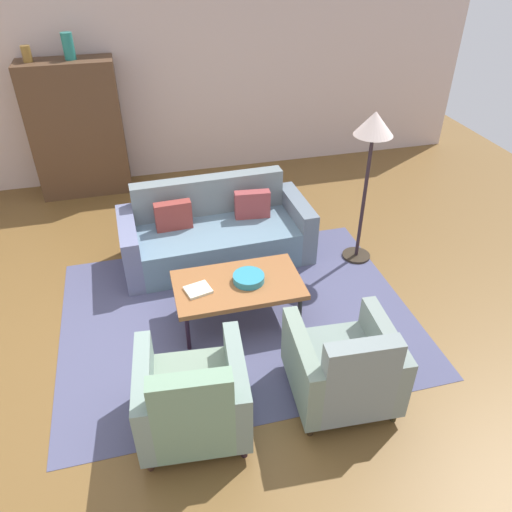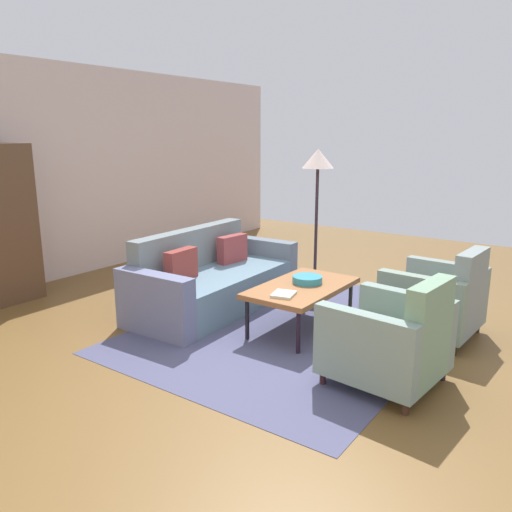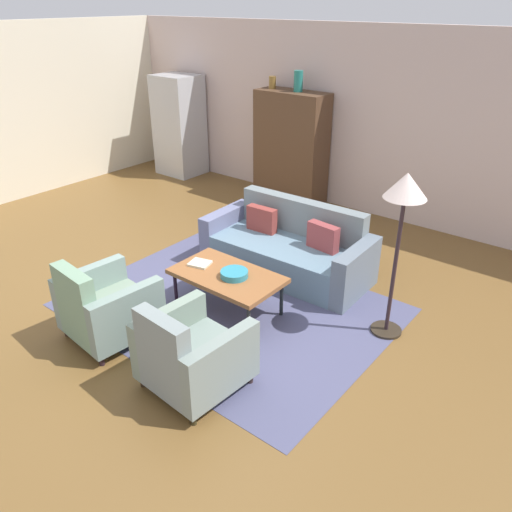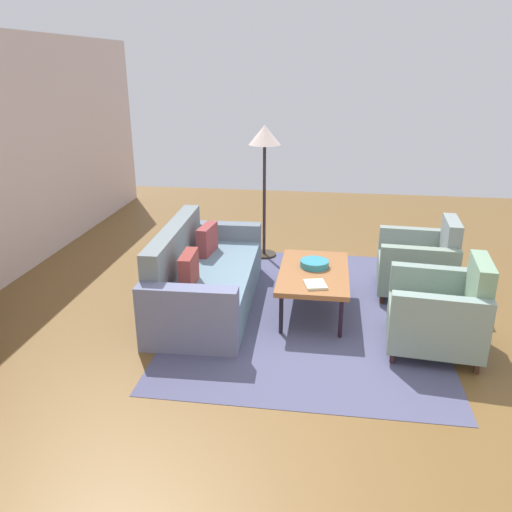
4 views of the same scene
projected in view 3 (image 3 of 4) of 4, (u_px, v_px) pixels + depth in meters
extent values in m
plane|color=brown|center=(194.00, 302.00, 5.80)|extent=(11.48, 11.48, 0.00)
cube|color=beige|center=(362.00, 122.00, 7.78)|extent=(9.57, 0.12, 2.80)
cube|color=#4C4E6E|center=(231.00, 307.00, 5.71)|extent=(3.40, 2.60, 0.01)
cube|color=slate|center=(286.00, 257.00, 6.35)|extent=(1.77, 0.96, 0.42)
cube|color=slate|center=(302.00, 232.00, 6.50)|extent=(1.75, 0.24, 0.86)
cube|color=slate|center=(356.00, 273.00, 5.79)|extent=(0.21, 0.91, 0.62)
cube|color=slate|center=(227.00, 231.00, 6.81)|extent=(0.21, 0.91, 0.62)
cube|color=brown|center=(323.00, 237.00, 6.01)|extent=(0.41, 0.16, 0.32)
cube|color=brown|center=(262.00, 219.00, 6.49)|extent=(0.41, 0.14, 0.32)
cylinder|color=black|center=(210.00, 270.00, 6.08)|extent=(0.04, 0.04, 0.40)
cylinder|color=black|center=(281.00, 299.00, 5.49)|extent=(0.04, 0.04, 0.40)
cylinder|color=black|center=(176.00, 288.00, 5.69)|extent=(0.04, 0.04, 0.40)
cylinder|color=#272823|center=(249.00, 322.00, 5.10)|extent=(0.04, 0.04, 0.40)
cube|color=brown|center=(227.00, 276.00, 5.48)|extent=(1.20, 0.70, 0.05)
cylinder|color=#2F1A1F|center=(124.00, 305.00, 5.65)|extent=(0.05, 0.05, 0.10)
cylinder|color=#2B2A10|center=(160.00, 330.00, 5.23)|extent=(0.05, 0.05, 0.10)
cylinder|color=#3A2319|center=(67.00, 331.00, 5.22)|extent=(0.05, 0.05, 0.10)
cylinder|color=black|center=(102.00, 361.00, 4.80)|extent=(0.05, 0.05, 0.10)
cube|color=gray|center=(111.00, 314.00, 5.13)|extent=(0.63, 0.85, 0.30)
cube|color=gray|center=(77.00, 307.00, 4.81)|extent=(0.57, 0.19, 0.78)
cube|color=gray|center=(92.00, 291.00, 5.28)|extent=(0.20, 0.81, 0.56)
cube|color=gray|center=(128.00, 317.00, 4.86)|extent=(0.20, 0.81, 0.56)
cylinder|color=#361F11|center=(200.00, 347.00, 4.98)|extent=(0.05, 0.05, 0.10)
cylinder|color=#322223|center=(250.00, 378.00, 4.58)|extent=(0.05, 0.05, 0.10)
cylinder|color=#302212|center=(143.00, 381.00, 4.54)|extent=(0.05, 0.05, 0.10)
cylinder|color=#322B16|center=(194.00, 419.00, 4.13)|extent=(0.05, 0.05, 0.10)
cube|color=gray|center=(196.00, 362.00, 4.47)|extent=(0.61, 0.83, 0.30)
cube|color=gray|center=(164.00, 358.00, 4.14)|extent=(0.57, 0.18, 0.78)
cube|color=gray|center=(170.00, 334.00, 4.61)|extent=(0.17, 0.81, 0.56)
cube|color=gray|center=(222.00, 367.00, 4.20)|extent=(0.17, 0.81, 0.56)
cylinder|color=teal|center=(234.00, 274.00, 5.40)|extent=(0.30, 0.30, 0.07)
cube|color=beige|center=(200.00, 263.00, 5.66)|extent=(0.26, 0.24, 0.03)
cube|color=#513624|center=(291.00, 148.00, 8.36)|extent=(1.20, 0.50, 1.80)
cube|color=#302214|center=(285.00, 142.00, 8.70)|extent=(0.56, 0.01, 1.51)
cube|color=#3B2116|center=(315.00, 148.00, 8.37)|extent=(0.56, 0.01, 1.51)
cylinder|color=olive|center=(272.00, 82.00, 8.13)|extent=(0.11, 0.11, 0.19)
cylinder|color=#23786E|center=(298.00, 81.00, 7.82)|extent=(0.14, 0.14, 0.31)
cube|color=#B7BABF|center=(179.00, 126.00, 9.69)|extent=(0.80, 0.70, 1.85)
cylinder|color=#99999E|center=(195.00, 118.00, 9.87)|extent=(0.02, 0.02, 0.70)
cylinder|color=#2E251B|center=(386.00, 330.00, 5.30)|extent=(0.32, 0.32, 0.03)
cylinder|color=#2C1F26|center=(395.00, 268.00, 4.96)|extent=(0.04, 0.04, 1.45)
cone|color=silver|center=(406.00, 185.00, 4.57)|extent=(0.40, 0.40, 0.24)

